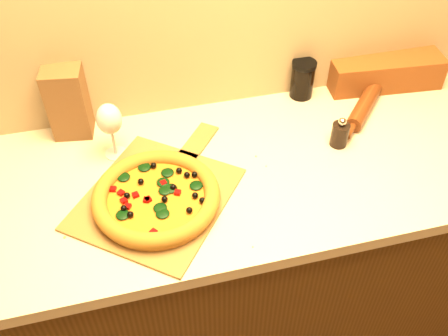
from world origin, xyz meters
TOP-DOWN VIEW (x-y plane):
  - cabinet at (0.00, 1.43)m, footprint 2.80×0.65m
  - countertop at (0.00, 1.43)m, footprint 2.84×0.68m
  - pizza_peel at (-0.27, 1.37)m, footprint 0.54×0.56m
  - pizza at (-0.28, 1.34)m, footprint 0.34×0.34m
  - pepper_grinder at (0.30, 1.45)m, footprint 0.05×0.05m
  - rolling_pin at (0.45, 1.59)m, footprint 0.27×0.29m
  - bread_bag at (0.58, 1.71)m, footprint 0.40×0.16m
  - wine_glass at (-0.37, 1.57)m, footprint 0.07×0.07m
  - paper_bag at (-0.48, 1.71)m, footprint 0.13×0.11m
  - dark_jar at (0.28, 1.72)m, footprint 0.08×0.08m

SIDE VIEW (x-z plane):
  - cabinet at x=0.00m, z-range 0.00..0.86m
  - countertop at x=0.00m, z-range 0.86..0.90m
  - pizza_peel at x=-0.27m, z-range 0.90..0.91m
  - rolling_pin at x=0.45m, z-range 0.90..0.95m
  - pizza at x=-0.28m, z-range 0.91..0.95m
  - pepper_grinder at x=0.30m, z-range 0.89..0.99m
  - bread_bag at x=0.58m, z-range 0.90..1.01m
  - dark_jar at x=0.28m, z-range 0.90..1.03m
  - paper_bag at x=-0.48m, z-range 0.90..1.13m
  - wine_glass at x=-0.37m, z-range 0.94..1.12m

